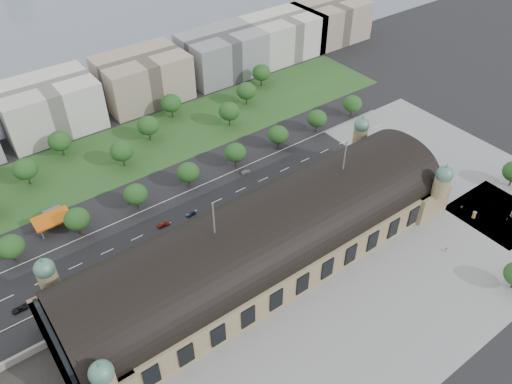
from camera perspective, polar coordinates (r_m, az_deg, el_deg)
ground at (r=181.52m, az=1.03°, el=-7.83°), size 900.00×900.00×0.00m
station at (r=174.09m, az=1.07°, el=-5.54°), size 150.00×48.40×44.30m
plaza_south at (r=167.34m, az=13.41°, el=-15.06°), size 190.00×48.00×0.12m
plaza_east at (r=243.18m, az=20.74°, el=3.41°), size 56.00×100.00×0.12m
road_slab at (r=197.76m, az=-10.35°, el=-3.72°), size 260.00×26.00×0.10m
grass_belt at (r=239.83m, az=-15.57°, el=4.13°), size 300.00×45.00×0.10m
petrol_station at (r=209.27m, az=-22.19°, el=-2.59°), size 14.00×13.00×5.05m
lake at (r=423.44m, az=-25.58°, el=17.61°), size 700.00×320.00×0.08m
office_3 at (r=263.86m, az=-22.58°, el=9.01°), size 45.00×32.00×24.00m
office_4 at (r=276.92m, az=-12.81°, el=12.59°), size 45.00×32.00×24.00m
office_5 at (r=297.90m, az=-3.94°, el=15.45°), size 45.00×32.00×24.00m
office_6 at (r=322.30m, az=3.06°, el=17.41°), size 45.00×32.00×24.00m
office_7 at (r=347.46m, az=8.49°, el=18.75°), size 45.00×32.00×24.00m
tree_row_2 at (r=195.85m, az=-26.24°, el=-5.62°), size 9.60×9.60×11.52m
tree_row_3 at (r=197.76m, az=-19.79°, el=-2.92°), size 9.60×9.60×11.52m
tree_row_4 at (r=202.51m, az=-13.60°, el=-0.27°), size 9.60×9.60×11.52m
tree_row_5 at (r=209.91m, az=-7.76°, el=2.23°), size 9.60×9.60×11.52m
tree_row_6 at (r=219.70m, az=-2.37°, el=4.52°), size 9.60×9.60×11.52m
tree_row_7 at (r=231.58m, az=2.55°, el=6.55°), size 9.60×9.60×11.52m
tree_row_8 at (r=245.23m, az=6.99°, el=8.34°), size 9.60×9.60×11.52m
tree_row_9 at (r=260.38m, az=10.97°, el=9.88°), size 9.60×9.60×11.52m
tree_belt_4 at (r=230.18m, az=-24.87°, el=2.41°), size 10.40×10.40×12.48m
tree_belt_5 at (r=242.71m, az=-21.51°, el=5.45°), size 10.40×10.40×12.48m
tree_belt_6 at (r=227.19m, az=-15.11°, el=4.53°), size 10.40×10.40×12.48m
tree_belt_7 at (r=242.27m, az=-12.24°, el=7.43°), size 10.40×10.40×12.48m
tree_belt_8 at (r=258.43m, az=-9.68°, el=9.96°), size 10.40×10.40×12.48m
tree_belt_9 at (r=248.32m, az=-3.10°, el=9.18°), size 10.40×10.40×12.48m
tree_belt_10 at (r=266.29m, az=-1.13°, el=11.48°), size 10.40×10.40×12.48m
tree_belt_11 at (r=284.89m, az=0.62°, el=13.48°), size 10.40×10.40×12.48m
traffic_car_2 at (r=183.89m, az=-25.39°, el=-11.97°), size 5.06×2.34×1.40m
traffic_car_3 at (r=196.96m, az=-10.52°, el=-3.68°), size 5.06×2.24×1.44m
traffic_car_4 at (r=199.82m, az=-7.45°, el=-2.51°), size 4.34×2.11×1.43m
traffic_car_5 at (r=219.44m, az=-1.16°, el=2.32°), size 4.41×1.88×1.41m
traffic_car_6 at (r=248.61m, az=14.08°, el=6.03°), size 5.82×2.78×1.60m
parked_car_0 at (r=179.72m, az=-19.93°, el=-11.42°), size 4.47×3.05×1.39m
parked_car_1 at (r=179.85m, az=-15.32°, el=-9.95°), size 6.31×5.86×1.65m
parked_car_2 at (r=183.28m, az=-14.56°, el=-8.58°), size 5.85×4.12×1.57m
parked_car_3 at (r=178.15m, az=-19.79°, el=-11.98°), size 4.22×3.33×1.35m
parked_car_4 at (r=182.87m, az=-11.14°, el=-8.01°), size 4.94×3.25×1.54m
parked_car_5 at (r=184.89m, az=-9.03°, el=-7.05°), size 5.14×4.38×1.31m
parked_car_6 at (r=182.19m, az=-14.18°, el=-8.86°), size 5.95×4.36×1.60m
bus_west at (r=192.94m, az=-6.29°, el=-3.87°), size 11.76×2.81×3.27m
bus_mid at (r=200.01m, az=-1.96°, el=-1.67°), size 12.76×3.70×3.51m
bus_east at (r=210.98m, az=3.65°, el=0.73°), size 10.62×2.83×2.94m
advertising_column at (r=214.50m, az=23.66°, el=-2.41°), size 1.57×1.57×2.98m
pedestrian_0 at (r=196.76m, az=20.89°, el=-6.15°), size 0.99×0.74×1.79m
pedestrian_1 at (r=219.11m, az=26.76°, el=-2.78°), size 0.59×0.73×1.74m
pedestrian_2 at (r=217.59m, az=22.43°, el=-1.56°), size 0.93×0.99×1.79m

